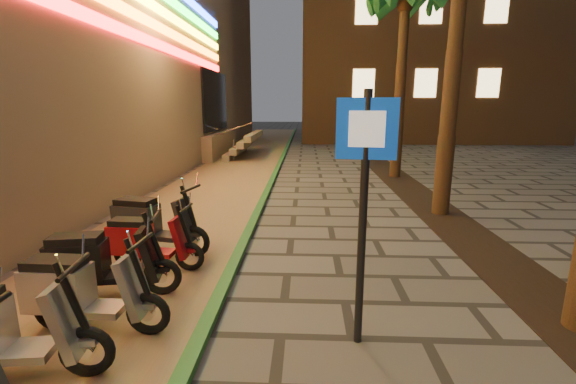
{
  "coord_description": "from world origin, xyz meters",
  "views": [
    {
      "loc": [
        0.28,
        -2.31,
        2.62
      ],
      "look_at": [
        -0.02,
        3.96,
        1.2
      ],
      "focal_mm": 24.0,
      "sensor_mm": 36.0,
      "label": 1
    }
  ],
  "objects_px": {
    "scooter_8": "(99,263)",
    "scooter_9": "(145,241)",
    "scooter_10": "(150,223)",
    "scooter_7": "(80,291)",
    "pedestrian_sign": "(364,187)"
  },
  "relations": [
    {
      "from": "scooter_8",
      "to": "scooter_9",
      "type": "bearing_deg",
      "value": 67.47
    },
    {
      "from": "scooter_8",
      "to": "scooter_10",
      "type": "xyz_separation_m",
      "value": [
        0.02,
        1.73,
        0.03
      ]
    },
    {
      "from": "scooter_8",
      "to": "scooter_9",
      "type": "relative_size",
      "value": 1.12
    },
    {
      "from": "scooter_7",
      "to": "scooter_8",
      "type": "xyz_separation_m",
      "value": [
        -0.2,
        0.79,
        0.01
      ]
    },
    {
      "from": "scooter_9",
      "to": "scooter_10",
      "type": "xyz_separation_m",
      "value": [
        -0.2,
        0.73,
        0.08
      ]
    },
    {
      "from": "scooter_7",
      "to": "scooter_9",
      "type": "height_order",
      "value": "scooter_7"
    },
    {
      "from": "pedestrian_sign",
      "to": "scooter_7",
      "type": "distance_m",
      "value": 3.46
    },
    {
      "from": "scooter_7",
      "to": "scooter_10",
      "type": "xyz_separation_m",
      "value": [
        -0.18,
        2.53,
        0.04
      ]
    },
    {
      "from": "scooter_8",
      "to": "scooter_9",
      "type": "distance_m",
      "value": 1.02
    },
    {
      "from": "pedestrian_sign",
      "to": "scooter_10",
      "type": "height_order",
      "value": "pedestrian_sign"
    },
    {
      "from": "scooter_7",
      "to": "scooter_9",
      "type": "distance_m",
      "value": 1.79
    },
    {
      "from": "scooter_8",
      "to": "scooter_10",
      "type": "distance_m",
      "value": 1.73
    },
    {
      "from": "scooter_7",
      "to": "scooter_9",
      "type": "relative_size",
      "value": 1.08
    },
    {
      "from": "pedestrian_sign",
      "to": "scooter_9",
      "type": "distance_m",
      "value": 3.92
    },
    {
      "from": "scooter_7",
      "to": "scooter_8",
      "type": "height_order",
      "value": "scooter_8"
    }
  ]
}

